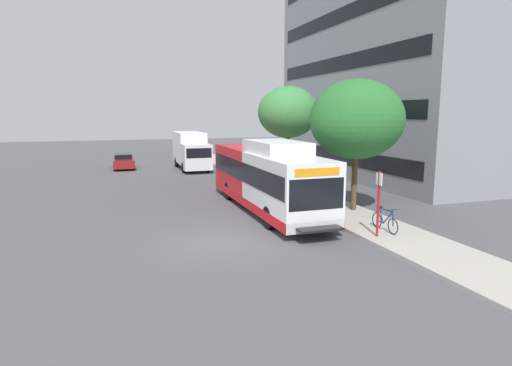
{
  "coord_description": "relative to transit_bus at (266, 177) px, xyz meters",
  "views": [
    {
      "loc": [
        -3.73,
        -15.73,
        4.97
      ],
      "look_at": [
        2.87,
        3.83,
        1.6
      ],
      "focal_mm": 30.21,
      "sensor_mm": 36.0,
      "label": 1
    }
  ],
  "objects": [
    {
      "name": "ground_plane",
      "position": [
        -3.74,
        3.25,
        -1.7
      ],
      "size": [
        120.0,
        120.0,
        0.0
      ],
      "primitive_type": "plane",
      "color": "#4C4C51"
    },
    {
      "name": "sidewalk_curb",
      "position": [
        3.26,
        1.25,
        -1.63
      ],
      "size": [
        3.0,
        56.0,
        0.14
      ],
      "primitive_type": "cube",
      "color": "#A8A399",
      "rests_on": "ground"
    },
    {
      "name": "transit_bus",
      "position": [
        0.0,
        0.0,
        0.0
      ],
      "size": [
        2.58,
        12.25,
        3.65
      ],
      "color": "white",
      "rests_on": "ground"
    },
    {
      "name": "bus_stop_sign_pole",
      "position": [
        2.34,
        -6.39,
        -0.05
      ],
      "size": [
        0.1,
        0.36,
        2.6
      ],
      "color": "red",
      "rests_on": "sidewalk_curb"
    },
    {
      "name": "bicycle_parked",
      "position": [
        3.1,
        -5.81,
        -1.14
      ],
      "size": [
        0.52,
        1.76,
        1.02
      ],
      "color": "black",
      "rests_on": "sidewalk_curb"
    },
    {
      "name": "street_tree_near_stop",
      "position": [
        3.98,
        -1.92,
        2.94
      ],
      "size": [
        4.59,
        4.59,
        6.47
      ],
      "color": "#4C3823",
      "rests_on": "sidewalk_curb"
    },
    {
      "name": "street_tree_mid_block",
      "position": [
        3.96,
        6.62,
        3.29
      ],
      "size": [
        4.07,
        4.07,
        6.6
      ],
      "color": "#4C3823",
      "rests_on": "sidewalk_curb"
    },
    {
      "name": "parked_car_far_lane",
      "position": [
        -6.47,
        20.04,
        -1.04
      ],
      "size": [
        1.8,
        4.5,
        1.33
      ],
      "color": "maroon",
      "rests_on": "ground"
    },
    {
      "name": "box_truck_background",
      "position": [
        -0.74,
        17.53,
        0.04
      ],
      "size": [
        2.32,
        7.01,
        3.25
      ],
      "color": "silver",
      "rests_on": "ground"
    },
    {
      "name": "lattice_comm_tower",
      "position": [
        21.3,
        27.04,
        8.37
      ],
      "size": [
        1.1,
        1.1,
        30.19
      ],
      "color": "#B7B7BC",
      "rests_on": "ground"
    }
  ]
}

